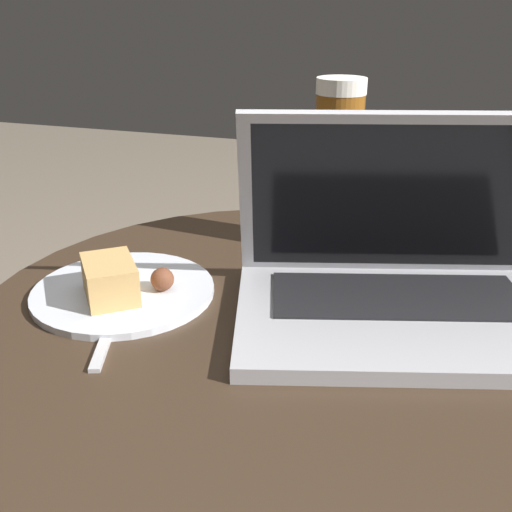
% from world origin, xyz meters
% --- Properties ---
extents(table, '(0.75, 0.75, 0.50)m').
position_xyz_m(table, '(0.00, 0.00, 0.38)').
color(table, '#9E9EA3').
rests_on(table, ground_plane).
extents(laptop, '(0.43, 0.34, 0.24)m').
position_xyz_m(laptop, '(0.13, 0.04, 0.55)').
color(laptop, '#B2B2B7').
rests_on(laptop, table).
extents(beer_glass, '(0.07, 0.07, 0.25)m').
position_xyz_m(beer_glass, '(0.02, 0.21, 0.63)').
color(beer_glass, brown).
rests_on(beer_glass, table).
extents(snack_plate, '(0.23, 0.23, 0.06)m').
position_xyz_m(snack_plate, '(-0.20, -0.02, 0.52)').
color(snack_plate, silver).
rests_on(snack_plate, table).
extents(fork, '(0.08, 0.19, 0.00)m').
position_xyz_m(fork, '(-0.18, -0.08, 0.51)').
color(fork, silver).
rests_on(fork, table).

